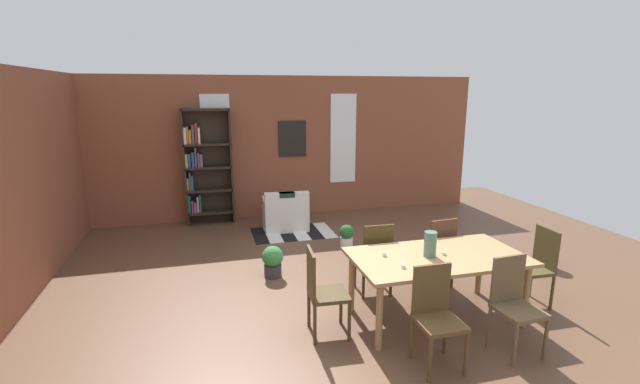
{
  "coord_description": "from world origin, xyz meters",
  "views": [
    {
      "loc": [
        -1.54,
        -4.3,
        2.53
      ],
      "look_at": [
        0.14,
        1.93,
        1.02
      ],
      "focal_mm": 24.37,
      "sensor_mm": 36.0,
      "label": 1
    }
  ],
  "objects_px": {
    "dining_chair_far_right": "(437,250)",
    "dining_chair_head_left": "(322,290)",
    "potted_plant_window": "(549,251)",
    "armchair_white": "(285,214)",
    "vase_on_table": "(430,244)",
    "dining_table": "(437,262)",
    "potted_plant_corner": "(273,261)",
    "dining_chair_near_left": "(436,313)",
    "dining_chair_near_right": "(514,302)",
    "bookshelf_tall": "(204,165)",
    "dining_chair_far_left": "(375,256)",
    "potted_plant_by_shelf": "(346,236)",
    "dining_chair_head_right": "(536,264)"
  },
  "relations": [
    {
      "from": "dining_chair_far_right",
      "to": "dining_chair_head_left",
      "type": "bearing_deg",
      "value": -157.33
    },
    {
      "from": "potted_plant_window",
      "to": "dining_chair_head_left",
      "type": "bearing_deg",
      "value": -166.62
    },
    {
      "from": "armchair_white",
      "to": "vase_on_table",
      "type": "bearing_deg",
      "value": -76.24
    },
    {
      "from": "dining_chair_far_right",
      "to": "dining_table",
      "type": "bearing_deg",
      "value": -120.46
    },
    {
      "from": "vase_on_table",
      "to": "potted_plant_corner",
      "type": "distance_m",
      "value": 2.29
    },
    {
      "from": "dining_chair_near_left",
      "to": "potted_plant_corner",
      "type": "height_order",
      "value": "dining_chair_near_left"
    },
    {
      "from": "dining_chair_near_right",
      "to": "bookshelf_tall",
      "type": "relative_size",
      "value": 0.43
    },
    {
      "from": "dining_chair_far_right",
      "to": "potted_plant_window",
      "type": "distance_m",
      "value": 1.95
    },
    {
      "from": "dining_chair_far_left",
      "to": "dining_chair_near_left",
      "type": "xyz_separation_m",
      "value": [
        0.0,
        -1.48,
        0.0
      ]
    },
    {
      "from": "potted_plant_by_shelf",
      "to": "potted_plant_window",
      "type": "bearing_deg",
      "value": -30.25
    },
    {
      "from": "dining_table",
      "to": "dining_chair_near_right",
      "type": "bearing_deg",
      "value": -60.19
    },
    {
      "from": "dining_chair_head_left",
      "to": "potted_plant_corner",
      "type": "bearing_deg",
      "value": 99.54
    },
    {
      "from": "vase_on_table",
      "to": "armchair_white",
      "type": "xyz_separation_m",
      "value": [
        -0.92,
        3.74,
        -0.62
      ]
    },
    {
      "from": "dining_chair_head_left",
      "to": "potted_plant_by_shelf",
      "type": "bearing_deg",
      "value": 65.83
    },
    {
      "from": "dining_chair_far_right",
      "to": "bookshelf_tall",
      "type": "xyz_separation_m",
      "value": [
        -2.87,
        3.71,
        0.63
      ]
    },
    {
      "from": "dining_chair_head_left",
      "to": "potted_plant_by_shelf",
      "type": "xyz_separation_m",
      "value": [
        1.08,
        2.4,
        -0.3
      ]
    },
    {
      "from": "dining_chair_near_left",
      "to": "potted_plant_window",
      "type": "xyz_separation_m",
      "value": [
        2.79,
        1.62,
        -0.27
      ]
    },
    {
      "from": "potted_plant_by_shelf",
      "to": "potted_plant_corner",
      "type": "distance_m",
      "value": 1.57
    },
    {
      "from": "dining_chair_near_right",
      "to": "dining_chair_head_right",
      "type": "bearing_deg",
      "value": 39.32
    },
    {
      "from": "potted_plant_by_shelf",
      "to": "dining_table",
      "type": "bearing_deg",
      "value": -84.07
    },
    {
      "from": "vase_on_table",
      "to": "dining_chair_far_right",
      "type": "relative_size",
      "value": 0.29
    },
    {
      "from": "dining_chair_near_right",
      "to": "potted_plant_window",
      "type": "xyz_separation_m",
      "value": [
        1.94,
        1.63,
        -0.27
      ]
    },
    {
      "from": "bookshelf_tall",
      "to": "potted_plant_by_shelf",
      "type": "bearing_deg",
      "value": -43.1
    },
    {
      "from": "vase_on_table",
      "to": "dining_chair_head_left",
      "type": "height_order",
      "value": "vase_on_table"
    },
    {
      "from": "dining_chair_far_right",
      "to": "potted_plant_by_shelf",
      "type": "bearing_deg",
      "value": 112.42
    },
    {
      "from": "dining_chair_near_left",
      "to": "potted_plant_window",
      "type": "distance_m",
      "value": 3.24
    },
    {
      "from": "vase_on_table",
      "to": "dining_chair_near_left",
      "type": "height_order",
      "value": "vase_on_table"
    },
    {
      "from": "dining_chair_far_right",
      "to": "potted_plant_corner",
      "type": "bearing_deg",
      "value": 157.05
    },
    {
      "from": "dining_chair_head_right",
      "to": "dining_table",
      "type": "bearing_deg",
      "value": 179.9
    },
    {
      "from": "dining_chair_near_right",
      "to": "armchair_white",
      "type": "relative_size",
      "value": 1.12
    },
    {
      "from": "dining_chair_near_left",
      "to": "bookshelf_tall",
      "type": "relative_size",
      "value": 0.43
    },
    {
      "from": "vase_on_table",
      "to": "dining_table",
      "type": "bearing_deg",
      "value": 0.0
    },
    {
      "from": "dining_chair_head_left",
      "to": "dining_chair_head_right",
      "type": "height_order",
      "value": "same"
    },
    {
      "from": "dining_chair_head_left",
      "to": "potted_plant_window",
      "type": "bearing_deg",
      "value": 13.38
    },
    {
      "from": "dining_table",
      "to": "potted_plant_window",
      "type": "height_order",
      "value": "dining_table"
    },
    {
      "from": "potted_plant_by_shelf",
      "to": "dining_chair_near_right",
      "type": "bearing_deg",
      "value": -77.9
    },
    {
      "from": "dining_chair_head_left",
      "to": "dining_chair_near_right",
      "type": "relative_size",
      "value": 1.0
    },
    {
      "from": "dining_chair_far_left",
      "to": "potted_plant_window",
      "type": "height_order",
      "value": "dining_chair_far_left"
    },
    {
      "from": "dining_chair_head_right",
      "to": "potted_plant_by_shelf",
      "type": "xyz_separation_m",
      "value": [
        -1.58,
        2.41,
        -0.3
      ]
    },
    {
      "from": "dining_chair_head_right",
      "to": "potted_plant_window",
      "type": "distance_m",
      "value": 1.39
    },
    {
      "from": "armchair_white",
      "to": "potted_plant_by_shelf",
      "type": "bearing_deg",
      "value": -60.02
    },
    {
      "from": "dining_chair_far_left",
      "to": "potted_plant_corner",
      "type": "xyz_separation_m",
      "value": [
        -1.16,
        0.86,
        -0.28
      ]
    },
    {
      "from": "dining_chair_far_right",
      "to": "potted_plant_window",
      "type": "relative_size",
      "value": 2.13
    },
    {
      "from": "dining_chair_near_left",
      "to": "potted_plant_window",
      "type": "relative_size",
      "value": 2.13
    },
    {
      "from": "dining_chair_far_right",
      "to": "potted_plant_corner",
      "type": "relative_size",
      "value": 2.14
    },
    {
      "from": "dining_table",
      "to": "vase_on_table",
      "type": "xyz_separation_m",
      "value": [
        -0.1,
        -0.0,
        0.22
      ]
    },
    {
      "from": "potted_plant_by_shelf",
      "to": "potted_plant_window",
      "type": "xyz_separation_m",
      "value": [
        2.61,
        -1.52,
        0.03
      ]
    },
    {
      "from": "armchair_white",
      "to": "potted_plant_window",
      "type": "bearing_deg",
      "value": -40.18
    },
    {
      "from": "vase_on_table",
      "to": "armchair_white",
      "type": "bearing_deg",
      "value": 103.76
    },
    {
      "from": "dining_chair_near_left",
      "to": "potted_plant_corner",
      "type": "distance_m",
      "value": 2.63
    }
  ]
}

